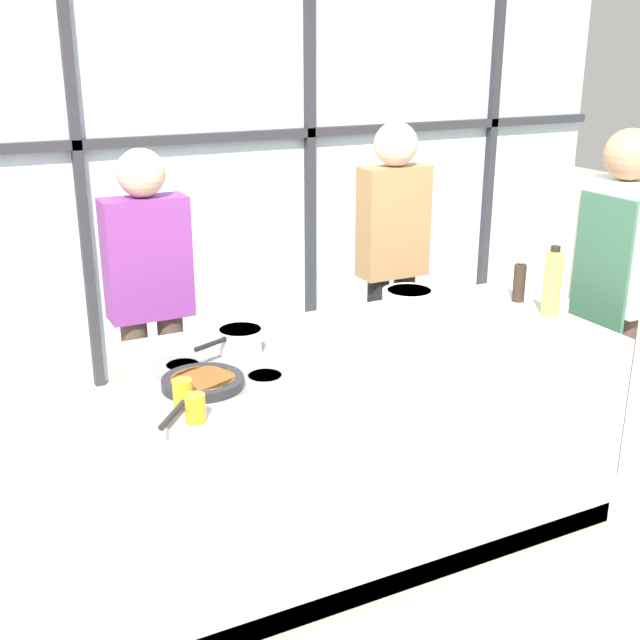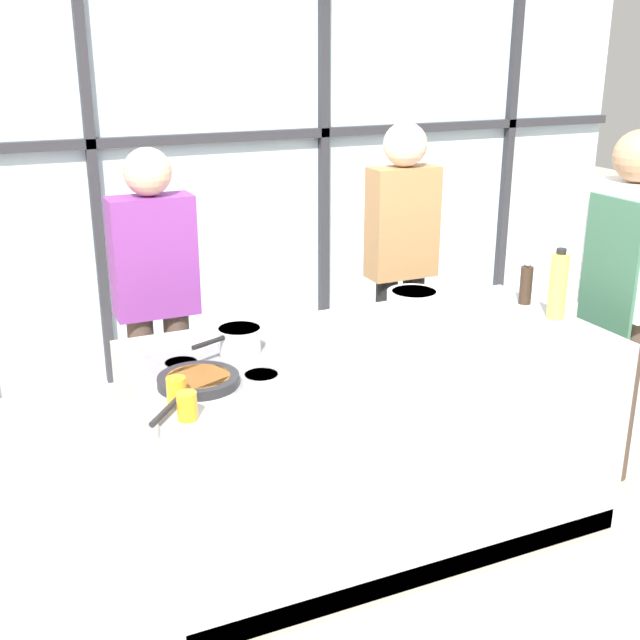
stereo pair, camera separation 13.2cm
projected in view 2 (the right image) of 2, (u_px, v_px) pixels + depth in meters
name	position (u px, v px, depth m)	size (l,w,h in m)	color
ground_plane	(369.00, 524.00, 3.72)	(18.00, 18.00, 0.00)	#BCB29E
back_window_wall	(213.00, 158.00, 5.16)	(6.40, 0.10, 2.80)	silver
demo_island	(371.00, 437.00, 3.57)	(2.04, 0.98, 0.90)	#B7BABF
chef	(622.00, 284.00, 3.87)	(0.24, 0.41, 1.74)	#47382D
spectator_far_left	(156.00, 291.00, 3.97)	(0.41, 0.23, 1.65)	#47382D
spectator_center_left	(401.00, 252.00, 4.50)	(0.39, 0.24, 1.71)	black
frying_pan	(198.00, 381.00, 2.98)	(0.41, 0.47, 0.04)	#232326
saucepan	(239.00, 339.00, 3.29)	(0.32, 0.19, 0.11)	silver
white_plate	(512.00, 349.00, 3.33)	(0.24, 0.24, 0.01)	white
mixing_bowl	(414.00, 298.00, 3.88)	(0.26, 0.26, 0.08)	silver
oil_bottle	(558.00, 286.00, 3.67)	(0.08, 0.08, 0.33)	#E0CC4C
pepper_grinder	(526.00, 284.00, 3.90)	(0.06, 0.06, 0.22)	#332319
juice_glass_near	(187.00, 406.00, 2.71)	(0.07, 0.07, 0.10)	orange
juice_glass_far	(176.00, 391.00, 2.83)	(0.07, 0.07, 0.10)	orange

